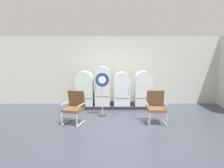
# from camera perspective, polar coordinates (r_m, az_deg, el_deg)

# --- Properties ---
(ground) EXTENTS (12.00, 10.00, 0.05)m
(ground) POSITION_cam_1_polar(r_m,az_deg,el_deg) (5.73, 0.93, -14.32)
(ground) COLOR #3B404D
(back_wall) EXTENTS (11.76, 0.12, 2.98)m
(back_wall) POSITION_cam_1_polar(r_m,az_deg,el_deg) (8.99, 0.45, 3.90)
(back_wall) COLOR silver
(back_wall) RESTS_ON ground
(display_plinth) EXTENTS (3.82, 0.95, 0.12)m
(display_plinth) POSITION_cam_1_polar(r_m,az_deg,el_deg) (8.59, 0.50, -6.07)
(display_plinth) COLOR #2C2A30
(display_plinth) RESTS_ON ground
(refrigerator_0) EXTENTS (0.71, 0.66, 1.40)m
(refrigerator_0) POSITION_cam_1_polar(r_m,az_deg,el_deg) (8.38, -7.75, -0.95)
(refrigerator_0) COLOR silver
(refrigerator_0) RESTS_ON display_plinth
(refrigerator_1) EXTENTS (0.60, 0.72, 1.60)m
(refrigerator_1) POSITION_cam_1_polar(r_m,az_deg,el_deg) (8.33, -2.68, -0.12)
(refrigerator_1) COLOR white
(refrigerator_1) RESTS_ON display_plinth
(refrigerator_2) EXTENTS (0.64, 0.65, 1.37)m
(refrigerator_2) POSITION_cam_1_polar(r_m,az_deg,el_deg) (8.32, 2.79, -1.02)
(refrigerator_2) COLOR white
(refrigerator_2) RESTS_ON display_plinth
(refrigerator_3) EXTENTS (0.70, 0.62, 1.41)m
(refrigerator_3) POSITION_cam_1_polar(r_m,az_deg,el_deg) (8.40, 8.81, -0.92)
(refrigerator_3) COLOR white
(refrigerator_3) RESTS_ON display_plinth
(armchair_left) EXTENTS (0.74, 0.78, 1.05)m
(armchair_left) POSITION_cam_1_polar(r_m,az_deg,el_deg) (6.61, -10.56, -5.98)
(armchair_left) COLOR silver
(armchair_left) RESTS_ON ground
(armchair_right) EXTENTS (0.64, 0.66, 1.05)m
(armchair_right) POSITION_cam_1_polar(r_m,az_deg,el_deg) (6.68, 12.31, -5.87)
(armchair_right) COLOR silver
(armchair_right) RESTS_ON ground
(sign_stand) EXTENTS (0.49, 0.32, 1.55)m
(sign_stand) POSITION_cam_1_polar(r_m,az_deg,el_deg) (7.25, -2.76, -2.80)
(sign_stand) COLOR #2D2D30
(sign_stand) RESTS_ON ground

